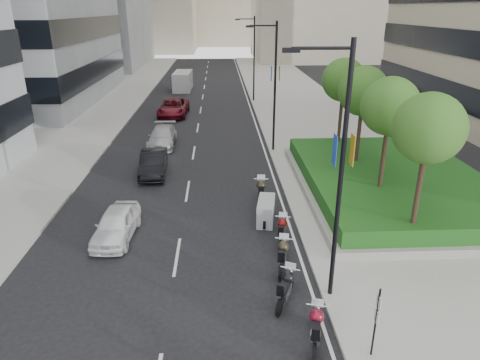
{
  "coord_description": "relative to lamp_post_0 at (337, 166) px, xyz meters",
  "views": [
    {
      "loc": [
        0.39,
        -11.69,
        9.78
      ],
      "look_at": [
        1.35,
        7.56,
        2.0
      ],
      "focal_mm": 32.0,
      "sensor_mm": 36.0,
      "label": 1
    }
  ],
  "objects": [
    {
      "name": "tree_1",
      "position": [
        4.36,
        7.0,
        0.36
      ],
      "size": [
        2.8,
        2.8,
        6.3
      ],
      "color": "#332319",
      "rests_on": "planter"
    },
    {
      "name": "lamp_post_2",
      "position": [
        0.0,
        35.0,
        0.0
      ],
      "size": [
        2.34,
        0.45,
        9.0
      ],
      "color": "black",
      "rests_on": "ground"
    },
    {
      "name": "motorcycle_4",
      "position": [
        -1.05,
        4.01,
        -4.51
      ],
      "size": [
        0.73,
        2.05,
        1.03
      ],
      "rotation": [
        0.0,
        0.0,
        1.35
      ],
      "color": "black",
      "rests_on": "ground"
    },
    {
      "name": "motorcycle_6",
      "position": [
        -1.58,
        8.22,
        -4.44
      ],
      "size": [
        0.79,
        2.36,
        1.17
      ],
      "rotation": [
        0.0,
        0.0,
        1.48
      ],
      "color": "black",
      "rests_on": "ground"
    },
    {
      "name": "motorcycle_2",
      "position": [
        -1.49,
        -0.16,
        -4.49
      ],
      "size": [
        1.05,
        2.02,
        1.08
      ],
      "rotation": [
        0.0,
        0.0,
        1.15
      ],
      "color": "black",
      "rests_on": "ground"
    },
    {
      "name": "delivery_van",
      "position": [
        -8.29,
        42.56,
        -4.01
      ],
      "size": [
        2.25,
        5.47,
        2.27
      ],
      "rotation": [
        0.0,
        0.0,
        -0.04
      ],
      "color": "#B7B8BA",
      "rests_on": "ground"
    },
    {
      "name": "hedge",
      "position": [
        5.86,
        9.0,
        -4.12
      ],
      "size": [
        9.4,
        13.4,
        0.8
      ],
      "primitive_type": "cube",
      "color": "#1F4C15",
      "rests_on": "planter"
    },
    {
      "name": "motorcycle_5",
      "position": [
        -1.55,
        5.99,
        -4.49
      ],
      "size": [
        1.09,
        2.01,
        1.16
      ],
      "rotation": [
        0.0,
        0.0,
        1.4
      ],
      "color": "black",
      "rests_on": "ground"
    },
    {
      "name": "car_a",
      "position": [
        -8.5,
        4.76,
        -4.39
      ],
      "size": [
        1.84,
        4.07,
        1.35
      ],
      "primitive_type": "imported",
      "rotation": [
        0.0,
        0.0,
        -0.06
      ],
      "color": "white",
      "rests_on": "ground"
    },
    {
      "name": "car_d",
      "position": [
        -8.17,
        28.7,
        -4.27
      ],
      "size": [
        2.85,
        5.8,
        1.59
      ],
      "primitive_type": "imported",
      "rotation": [
        0.0,
        0.0,
        -0.04
      ],
      "color": "#5F0B17",
      "rests_on": "ground"
    },
    {
      "name": "lane_centre",
      "position": [
        -5.64,
        29.0,
        -5.06
      ],
      "size": [
        0.12,
        100.0,
        0.01
      ],
      "primitive_type": "cube",
      "color": "silver",
      "rests_on": "ground"
    },
    {
      "name": "tree_0",
      "position": [
        4.36,
        3.0,
        0.36
      ],
      "size": [
        2.8,
        2.8,
        6.3
      ],
      "color": "#332319",
      "rests_on": "planter"
    },
    {
      "name": "motorcycle_1",
      "position": [
        -0.87,
        -2.25,
        -4.5
      ],
      "size": [
        0.8,
        2.08,
        1.05
      ],
      "rotation": [
        0.0,
        0.0,
        1.32
      ],
      "color": "black",
      "rests_on": "ground"
    },
    {
      "name": "sidewalk_left",
      "position": [
        -16.14,
        29.0,
        -4.99
      ],
      "size": [
        8.0,
        100.0,
        0.15
      ],
      "primitive_type": "cube",
      "color": "#9E9B93",
      "rests_on": "ground"
    },
    {
      "name": "lane_edge",
      "position": [
        -0.44,
        29.0,
        -5.06
      ],
      "size": [
        0.12,
        100.0,
        0.01
      ],
      "primitive_type": "cube",
      "color": "silver",
      "rests_on": "ground"
    },
    {
      "name": "car_c",
      "position": [
        -8.09,
        18.88,
        -4.36
      ],
      "size": [
        1.98,
        4.84,
        1.4
      ],
      "primitive_type": "imported",
      "rotation": [
        0.0,
        0.0,
        0.0
      ],
      "color": "#ABACAD",
      "rests_on": "ground"
    },
    {
      "name": "motorcycle_3",
      "position": [
        -1.32,
        1.95,
        -4.49
      ],
      "size": [
        0.78,
        2.14,
        1.08
      ],
      "rotation": [
        0.0,
        0.0,
        1.35
      ],
      "color": "black",
      "rests_on": "ground"
    },
    {
      "name": "lamp_post_1",
      "position": [
        0.0,
        17.0,
        0.0
      ],
      "size": [
        2.34,
        0.45,
        9.0
      ],
      "color": "black",
      "rests_on": "ground"
    },
    {
      "name": "car_b",
      "position": [
        -7.93,
        12.84,
        -4.34
      ],
      "size": [
        1.77,
        4.48,
        1.45
      ],
      "primitive_type": "imported",
      "rotation": [
        0.0,
        0.0,
        0.05
      ],
      "color": "black",
      "rests_on": "ground"
    },
    {
      "name": "ground",
      "position": [
        -4.14,
        -1.0,
        -5.07
      ],
      "size": [
        160.0,
        160.0,
        0.0
      ],
      "primitive_type": "plane",
      "color": "black",
      "rests_on": "ground"
    },
    {
      "name": "sidewalk_right",
      "position": [
        4.86,
        29.0,
        -4.99
      ],
      "size": [
        10.0,
        100.0,
        0.15
      ],
      "primitive_type": "cube",
      "color": "#9E9B93",
      "rests_on": "ground"
    },
    {
      "name": "parking_sign",
      "position": [
        0.66,
        -3.0,
        -3.61
      ],
      "size": [
        0.06,
        0.32,
        2.5
      ],
      "color": "black",
      "rests_on": "ground"
    },
    {
      "name": "planter",
      "position": [
        5.86,
        9.0,
        -4.72
      ],
      "size": [
        10.0,
        14.0,
        0.4
      ],
      "primitive_type": "cube",
      "color": "gray",
      "rests_on": "sidewalk_right"
    },
    {
      "name": "tree_2",
      "position": [
        4.36,
        11.0,
        0.36
      ],
      "size": [
        2.8,
        2.8,
        6.3
      ],
      "color": "#332319",
      "rests_on": "planter"
    },
    {
      "name": "lamp_post_0",
      "position": [
        0.0,
        0.0,
        0.0
      ],
      "size": [
        2.34,
        0.45,
        9.0
      ],
      "color": "black",
      "rests_on": "ground"
    },
    {
      "name": "tree_3",
      "position": [
        4.36,
        15.0,
        0.36
      ],
      "size": [
        2.8,
        2.8,
        6.3
      ],
      "color": "#332319",
      "rests_on": "planter"
    }
  ]
}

